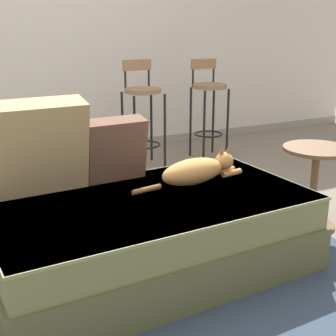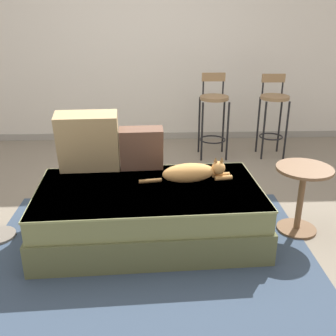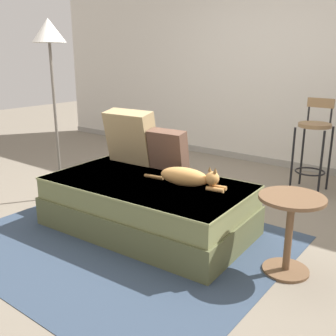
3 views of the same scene
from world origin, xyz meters
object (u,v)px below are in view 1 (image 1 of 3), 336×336
Objects in this scene: bar_stool_near_window at (142,106)px; side_table at (315,176)px; cat at (197,171)px; bar_stool_by_doorway at (209,99)px; throw_pillow_corner at (40,147)px; throw_pillow_middle at (115,149)px; couch at (152,234)px.

bar_stool_near_window is 1.88m from side_table.
bar_stool_by_doorway reaches higher than cat.
throw_pillow_corner is 0.52× the size of bar_stool_by_doorway.
throw_pillow_corner is 2.50m from bar_stool_by_doorway.
cat is 1.82m from bar_stool_near_window.
throw_pillow_middle is 1.71m from bar_stool_near_window.
throw_pillow_corner is at bearing -142.51° from bar_stool_by_doorway.
bar_stool_near_window is 1.80× the size of side_table.
cat is at bearing -33.31° from throw_pillow_middle.
throw_pillow_middle is (-0.06, 0.37, 0.40)m from couch.
bar_stool_by_doorway is (1.49, 1.88, 0.38)m from couch.
throw_pillow_corner reaches higher than couch.
cat reaches higher than side_table.
bar_stool_by_doorway is 1.85m from side_table.
throw_pillow_middle is 1.34m from side_table.
bar_stool_by_doorway reaches higher than throw_pillow_middle.
bar_stool_near_window is at bearing 61.12° from throw_pillow_middle.
side_table is at bearing -3.06° from cat.
couch is at bearing -112.19° from bar_stool_near_window.
couch is 2.39× the size of cat.
cat is 0.74× the size of bar_stool_near_window.
side_table is at bearing -76.04° from bar_stool_near_window.
throw_pillow_corner is 1.38× the size of throw_pillow_middle.
couch is 2.42m from bar_stool_by_doorway.
bar_stool_by_doorway is (1.98, 1.52, -0.09)m from throw_pillow_corner.
throw_pillow_corner is 0.52× the size of bar_stool_near_window.
bar_stool_near_window is (0.76, 1.87, 0.36)m from couch.
throw_pillow_middle is 0.67× the size of side_table.
throw_pillow_corner is at bearing 170.35° from side_table.
throw_pillow_corner reaches higher than side_table.
throw_pillow_corner is at bearing 144.57° from couch.
couch is at bearing -80.54° from throw_pillow_middle.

